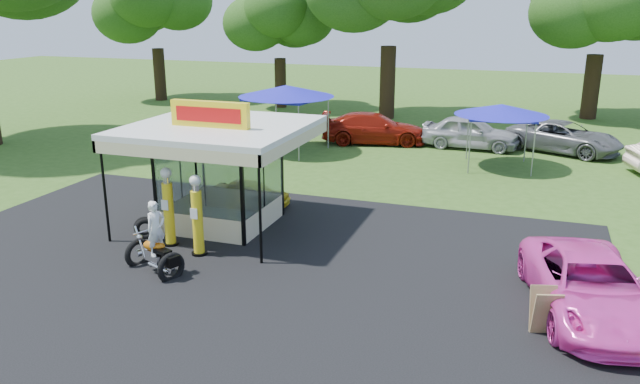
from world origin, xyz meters
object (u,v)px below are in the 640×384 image
(gas_pump_left, at_px, (169,209))
(bg_car_a, at_px, (234,127))
(motorcycle, at_px, (156,245))
(tent_west, at_px, (286,92))
(pink_sedan, at_px, (590,286))
(bg_car_b, at_px, (374,128))
(a_frame_sign, at_px, (545,312))
(bg_car_c, at_px, (470,132))
(kiosk_car, at_px, (251,193))
(bg_car_d, at_px, (564,137))
(gas_pump_right, at_px, (197,218))
(gas_station_kiosk, at_px, (221,173))
(tent_east, at_px, (501,110))

(gas_pump_left, xyz_separation_m, bg_car_a, (-5.24, 14.53, -0.46))
(motorcycle, bearing_deg, tent_west, 120.26)
(pink_sedan, relative_size, bg_car_b, 0.96)
(a_frame_sign, distance_m, bg_car_c, 18.85)
(kiosk_car, relative_size, bg_car_d, 0.52)
(gas_pump_right, relative_size, kiosk_car, 0.86)
(pink_sedan, bearing_deg, a_frame_sign, -139.78)
(gas_station_kiosk, relative_size, kiosk_car, 1.92)
(a_frame_sign, distance_m, pink_sedan, 1.63)
(pink_sedan, bearing_deg, bg_car_b, 106.80)
(tent_west, xyz_separation_m, tent_east, (10.10, 0.15, -0.39))
(bg_car_b, xyz_separation_m, bg_car_d, (9.36, 1.06, -0.04))
(pink_sedan, height_order, bg_car_b, bg_car_b)
(bg_car_b, bearing_deg, a_frame_sign, -168.37)
(a_frame_sign, height_order, bg_car_c, bg_car_c)
(pink_sedan, xyz_separation_m, bg_car_d, (-0.17, 17.79, 0.03))
(gas_station_kiosk, height_order, bg_car_c, gas_station_kiosk)
(pink_sedan, height_order, bg_car_a, pink_sedan)
(gas_pump_left, distance_m, motorcycle, 2.05)
(bg_car_a, xyz_separation_m, tent_west, (3.74, -1.58, 2.24))
(gas_pump_right, distance_m, pink_sedan, 10.45)
(tent_west, bearing_deg, bg_car_c, 23.47)
(motorcycle, bearing_deg, gas_pump_left, 133.80)
(bg_car_a, bearing_deg, pink_sedan, -127.37)
(motorcycle, bearing_deg, a_frame_sign, 21.78)
(pink_sedan, distance_m, bg_car_c, 17.81)
(kiosk_car, xyz_separation_m, bg_car_a, (-5.86, 10.16, 0.24))
(kiosk_car, height_order, bg_car_b, bg_car_b)
(bg_car_d, bearing_deg, motorcycle, 174.20)
(gas_station_kiosk, bearing_deg, tent_east, 53.85)
(pink_sedan, xyz_separation_m, tent_west, (-13.13, 13.50, 2.23))
(motorcycle, relative_size, a_frame_sign, 2.02)
(gas_pump_right, xyz_separation_m, motorcycle, (-0.43, -1.49, -0.33))
(gas_station_kiosk, height_order, bg_car_d, gas_station_kiosk)
(a_frame_sign, relative_size, pink_sedan, 0.20)
(a_frame_sign, relative_size, bg_car_c, 0.22)
(tent_west, bearing_deg, tent_east, 0.84)
(pink_sedan, xyz_separation_m, bg_car_a, (-16.88, 15.08, -0.01))
(gas_pump_left, distance_m, tent_west, 13.16)
(gas_pump_left, height_order, kiosk_car, gas_pump_left)
(pink_sedan, height_order, bg_car_c, bg_car_c)
(bg_car_d, distance_m, tent_west, 13.82)
(gas_pump_right, relative_size, tent_east, 0.60)
(gas_station_kiosk, bearing_deg, bg_car_c, 66.20)
(bg_car_a, xyz_separation_m, bg_car_d, (16.70, 2.71, 0.04))
(gas_pump_right, height_order, motorcycle, gas_pump_right)
(bg_car_b, distance_m, bg_car_d, 9.42)
(gas_pump_left, xyz_separation_m, pink_sedan, (11.64, -0.55, -0.45))
(bg_car_b, xyz_separation_m, tent_west, (-3.60, -3.23, 2.16))
(tent_east, bearing_deg, bg_car_b, 154.68)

